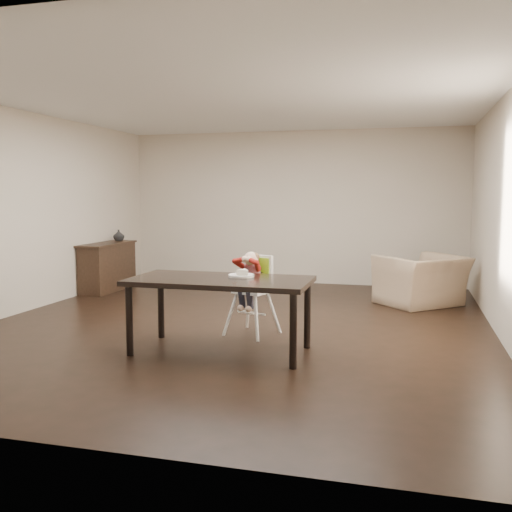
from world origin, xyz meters
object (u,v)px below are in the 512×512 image
Objects in this scene: armchair at (422,272)px; sideboard at (108,267)px; dining_table at (220,286)px; high_chair at (253,276)px.

armchair reaches higher than sideboard.
sideboard is (-4.98, -0.06, -0.08)m from armchair.
dining_table is at bearing -45.35° from sideboard.
armchair is (2.00, 3.07, -0.19)m from dining_table.
dining_table is 1.90× the size of high_chair.
dining_table is at bearing 14.51° from armchair.
armchair is at bearing 69.40° from high_chair.
high_chair is (0.12, 0.79, -0.00)m from dining_table.
sideboard is at bearing -41.71° from armchair.
armchair reaches higher than dining_table.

